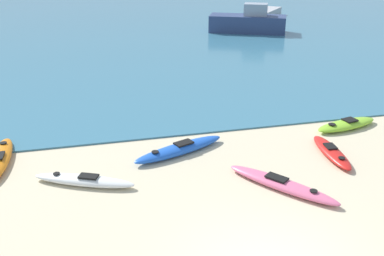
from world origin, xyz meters
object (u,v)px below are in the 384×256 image
object	(u,v)px
moored_boat_0	(263,14)
kayak_on_sand_3	(84,180)
kayak_on_sand_5	(282,184)
kayak_on_sand_4	(180,149)
moored_boat_3	(248,22)
kayak_on_sand_7	(347,124)
kayak_on_sand_2	(331,152)

from	to	relation	value
moored_boat_0	kayak_on_sand_3	bearing A→B (deg)	-121.88
moored_boat_0	kayak_on_sand_5	bearing A→B (deg)	-111.33
kayak_on_sand_4	moored_boat_3	bearing A→B (deg)	63.39
kayak_on_sand_3	moored_boat_3	size ratio (longest dim) A/B	0.50
kayak_on_sand_7	moored_boat_0	distance (m)	25.66
kayak_on_sand_3	kayak_on_sand_4	bearing A→B (deg)	23.22
moored_boat_0	moored_boat_3	distance (m)	6.92
kayak_on_sand_3	moored_boat_3	world-z (taller)	moored_boat_3
kayak_on_sand_3	kayak_on_sand_4	xyz separation A→B (m)	(3.18, 1.37, 0.03)
kayak_on_sand_3	kayak_on_sand_5	world-z (taller)	kayak_on_sand_5
kayak_on_sand_2	moored_boat_0	distance (m)	28.08
kayak_on_sand_2	kayak_on_sand_3	distance (m)	8.07
kayak_on_sand_2	kayak_on_sand_5	xyz separation A→B (m)	(-2.52, -1.60, 0.01)
kayak_on_sand_3	kayak_on_sand_5	distance (m)	5.78
kayak_on_sand_4	moored_boat_3	size ratio (longest dim) A/B	0.57
kayak_on_sand_3	kayak_on_sand_7	distance (m)	10.06
kayak_on_sand_5	kayak_on_sand_7	world-z (taller)	kayak_on_sand_7
kayak_on_sand_4	moored_boat_0	bearing A→B (deg)	62.08
kayak_on_sand_5	kayak_on_sand_3	bearing A→B (deg)	163.71
moored_boat_0	kayak_on_sand_7	bearing A→B (deg)	-105.27
kayak_on_sand_4	kayak_on_sand_5	world-z (taller)	kayak_on_sand_4
kayak_on_sand_4	moored_boat_3	world-z (taller)	moored_boat_3
kayak_on_sand_4	kayak_on_sand_7	bearing A→B (deg)	5.15
kayak_on_sand_3	moored_boat_0	xyz separation A→B (m)	(16.62, 26.72, 0.29)
kayak_on_sand_4	kayak_on_sand_5	bearing A→B (deg)	-51.60
kayak_on_sand_2	kayak_on_sand_7	bearing A→B (deg)	48.07
moored_boat_0	moored_boat_3	bearing A→B (deg)	-122.06
kayak_on_sand_4	kayak_on_sand_2	bearing A→B (deg)	-15.88
kayak_on_sand_7	moored_boat_3	distance (m)	19.16
kayak_on_sand_4	kayak_on_sand_7	distance (m)	6.71
kayak_on_sand_2	kayak_on_sand_4	world-z (taller)	kayak_on_sand_4
kayak_on_sand_4	moored_boat_0	distance (m)	28.70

